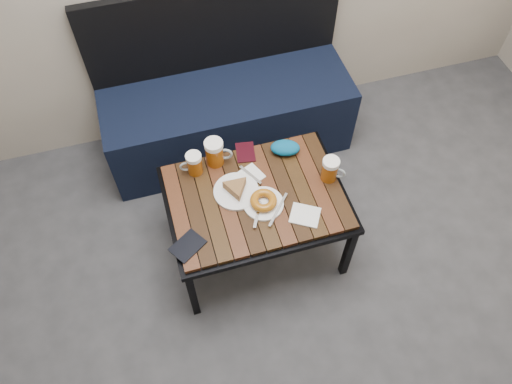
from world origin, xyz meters
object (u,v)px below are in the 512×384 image
object	(u,v)px
plate_pie	(236,189)
passport_navy	(188,246)
plate_bagel	(264,202)
knit_pouch	(285,148)
cafe_table	(256,201)
passport_burgundy	(245,152)
bench	(227,110)
beer_mug_right	(330,169)
beer_mug_left	(194,164)
beer_mug_centre	(215,152)

from	to	relation	value
plate_pie	passport_navy	size ratio (longest dim) A/B	1.49
plate_pie	plate_bagel	bearing A→B (deg)	-44.57
knit_pouch	cafe_table	bearing A→B (deg)	-135.05
passport_burgundy	passport_navy	bearing A→B (deg)	-122.34
bench	passport_navy	distance (m)	1.03
passport_navy	knit_pouch	size ratio (longest dim) A/B	0.99
beer_mug_right	knit_pouch	size ratio (longest dim) A/B	0.89
passport_navy	plate_pie	bearing A→B (deg)	95.22
plate_pie	passport_navy	world-z (taller)	plate_pie
bench	cafe_table	size ratio (longest dim) A/B	1.67
cafe_table	passport_navy	size ratio (longest dim) A/B	5.88
beer_mug_left	knit_pouch	size ratio (longest dim) A/B	0.84
beer_mug_left	plate_bagel	distance (m)	0.38
beer_mug_centre	beer_mug_right	size ratio (longest dim) A/B	1.13
plate_pie	passport_navy	distance (m)	0.35
passport_burgundy	knit_pouch	xyz separation A→B (m)	(0.19, -0.05, 0.03)
knit_pouch	plate_pie	bearing A→B (deg)	-150.38
passport_burgundy	knit_pouch	size ratio (longest dim) A/B	0.87
beer_mug_left	passport_navy	xyz separation A→B (m)	(-0.12, -0.39, -0.06)
beer_mug_right	plate_pie	xyz separation A→B (m)	(-0.45, 0.04, -0.04)
knit_pouch	passport_burgundy	bearing A→B (deg)	165.15
bench	beer_mug_right	distance (m)	0.86
passport_navy	passport_burgundy	size ratio (longest dim) A/B	1.14
beer_mug_left	knit_pouch	bearing A→B (deg)	-176.49
bench	plate_bagel	size ratio (longest dim) A/B	6.23
plate_bagel	passport_burgundy	bearing A→B (deg)	89.55
passport_burgundy	knit_pouch	bearing A→B (deg)	-5.81
knit_pouch	plate_bagel	bearing A→B (deg)	-125.51
plate_bagel	passport_navy	size ratio (longest dim) A/B	1.57
beer_mug_left	passport_navy	bearing A→B (deg)	77.44
beer_mug_left	passport_burgundy	bearing A→B (deg)	-166.27
bench	beer_mug_centre	xyz separation A→B (m)	(-0.18, -0.51, 0.27)
plate_pie	passport_burgundy	bearing A→B (deg)	64.18
plate_bagel	beer_mug_right	bearing A→B (deg)	9.87
beer_mug_left	beer_mug_centre	size ratio (longest dim) A/B	0.84
bench	passport_navy	size ratio (longest dim) A/B	9.81
cafe_table	beer_mug_left	bearing A→B (deg)	138.17
beer_mug_centre	bench	bearing A→B (deg)	85.76
cafe_table	passport_navy	xyz separation A→B (m)	(-0.36, -0.17, 0.05)
plate_bagel	passport_burgundy	size ratio (longest dim) A/B	1.79
passport_navy	cafe_table	bearing A→B (deg)	82.90
cafe_table	knit_pouch	distance (m)	0.31
cafe_table	beer_mug_centre	xyz separation A→B (m)	(-0.13, 0.24, 0.12)
beer_mug_left	plate_pie	bearing A→B (deg)	136.66
plate_pie	bench	bearing A→B (deg)	79.81
plate_bagel	plate_pie	bearing A→B (deg)	135.43
beer_mug_right	knit_pouch	world-z (taller)	beer_mug_right
bench	plate_pie	world-z (taller)	bench
cafe_table	bench	bearing A→B (deg)	86.68
bench	plate_pie	size ratio (longest dim) A/B	6.60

